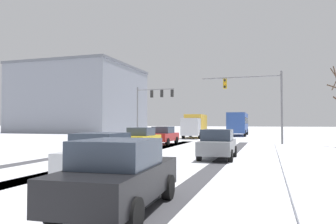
{
  "coord_description": "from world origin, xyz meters",
  "views": [
    {
      "loc": [
        7.34,
        -4.61,
        2.01
      ],
      "look_at": [
        0.0,
        18.61,
        2.8
      ],
      "focal_mm": 33.93,
      "sensor_mm": 36.0,
      "label": 1
    }
  ],
  "objects_px": {
    "car_red_lead": "(164,135)",
    "bus_oncoming": "(238,122)",
    "box_truck_delivery": "(195,125)",
    "traffic_signal_far_left": "(152,100)",
    "car_black_fifth": "(119,175)",
    "car_yellow_cab_second": "(142,138)",
    "car_silver_fourth": "(103,155)",
    "traffic_signal_near_right": "(258,94)",
    "office_building_far_left_block": "(82,100)",
    "car_grey_third": "(218,144)"
  },
  "relations": [
    {
      "from": "car_red_lead",
      "to": "car_silver_fourth",
      "type": "height_order",
      "value": "same"
    },
    {
      "from": "traffic_signal_near_right",
      "to": "car_yellow_cab_second",
      "type": "xyz_separation_m",
      "value": [
        -8.19,
        -7.12,
        -3.67
      ]
    },
    {
      "from": "car_black_fifth",
      "to": "office_building_far_left_block",
      "type": "height_order",
      "value": "office_building_far_left_block"
    },
    {
      "from": "car_silver_fourth",
      "to": "box_truck_delivery",
      "type": "height_order",
      "value": "box_truck_delivery"
    },
    {
      "from": "office_building_far_left_block",
      "to": "traffic_signal_near_right",
      "type": "bearing_deg",
      "value": -38.01
    },
    {
      "from": "car_red_lead",
      "to": "car_grey_third",
      "type": "relative_size",
      "value": 1.0
    },
    {
      "from": "traffic_signal_far_left",
      "to": "car_silver_fourth",
      "type": "xyz_separation_m",
      "value": [
        8.03,
        -26.67,
        -3.94
      ]
    },
    {
      "from": "bus_oncoming",
      "to": "car_red_lead",
      "type": "bearing_deg",
      "value": -102.38
    },
    {
      "from": "car_yellow_cab_second",
      "to": "car_silver_fourth",
      "type": "distance_m",
      "value": 12.12
    },
    {
      "from": "traffic_signal_far_left",
      "to": "box_truck_delivery",
      "type": "distance_m",
      "value": 6.47
    },
    {
      "from": "office_building_far_left_block",
      "to": "car_red_lead",
      "type": "bearing_deg",
      "value": -46.97
    },
    {
      "from": "box_truck_delivery",
      "to": "office_building_far_left_block",
      "type": "relative_size",
      "value": 0.35
    },
    {
      "from": "traffic_signal_near_right",
      "to": "car_red_lead",
      "type": "height_order",
      "value": "traffic_signal_near_right"
    },
    {
      "from": "car_yellow_cab_second",
      "to": "bus_oncoming",
      "type": "distance_m",
      "value": 27.68
    },
    {
      "from": "car_grey_third",
      "to": "box_truck_delivery",
      "type": "height_order",
      "value": "box_truck_delivery"
    },
    {
      "from": "car_silver_fourth",
      "to": "office_building_far_left_block",
      "type": "bearing_deg",
      "value": 123.6
    },
    {
      "from": "car_silver_fourth",
      "to": "box_truck_delivery",
      "type": "bearing_deg",
      "value": 96.19
    },
    {
      "from": "car_red_lead",
      "to": "bus_oncoming",
      "type": "distance_m",
      "value": 22.32
    },
    {
      "from": "car_red_lead",
      "to": "box_truck_delivery",
      "type": "height_order",
      "value": "box_truck_delivery"
    },
    {
      "from": "car_yellow_cab_second",
      "to": "car_silver_fourth",
      "type": "xyz_separation_m",
      "value": [
        3.23,
        -11.68,
        0.0
      ]
    },
    {
      "from": "car_grey_third",
      "to": "box_truck_delivery",
      "type": "xyz_separation_m",
      "value": [
        -6.38,
        22.6,
        0.82
      ]
    },
    {
      "from": "box_truck_delivery",
      "to": "bus_oncoming",
      "type": "bearing_deg",
      "value": 63.25
    },
    {
      "from": "traffic_signal_far_left",
      "to": "car_silver_fourth",
      "type": "distance_m",
      "value": 28.13
    },
    {
      "from": "traffic_signal_far_left",
      "to": "car_black_fifth",
      "type": "xyz_separation_m",
      "value": [
        10.62,
        -30.52,
        -3.94
      ]
    },
    {
      "from": "car_red_lead",
      "to": "bus_oncoming",
      "type": "height_order",
      "value": "bus_oncoming"
    },
    {
      "from": "car_black_fifth",
      "to": "traffic_signal_near_right",
      "type": "bearing_deg",
      "value": 83.99
    },
    {
      "from": "car_yellow_cab_second",
      "to": "car_silver_fourth",
      "type": "height_order",
      "value": "same"
    },
    {
      "from": "car_silver_fourth",
      "to": "bus_oncoming",
      "type": "xyz_separation_m",
      "value": [
        1.45,
        38.93,
        1.18
      ]
    },
    {
      "from": "car_red_lead",
      "to": "box_truck_delivery",
      "type": "distance_m",
      "value": 12.53
    },
    {
      "from": "car_silver_fourth",
      "to": "office_building_far_left_block",
      "type": "height_order",
      "value": "office_building_far_left_block"
    },
    {
      "from": "car_yellow_cab_second",
      "to": "traffic_signal_far_left",
      "type": "bearing_deg",
      "value": 107.79
    },
    {
      "from": "box_truck_delivery",
      "to": "office_building_far_left_block",
      "type": "distance_m",
      "value": 33.52
    },
    {
      "from": "car_silver_fourth",
      "to": "traffic_signal_near_right",
      "type": "bearing_deg",
      "value": 75.2
    },
    {
      "from": "car_grey_third",
      "to": "bus_oncoming",
      "type": "bearing_deg",
      "value": 93.06
    },
    {
      "from": "traffic_signal_near_right",
      "to": "car_black_fifth",
      "type": "distance_m",
      "value": 23.07
    },
    {
      "from": "bus_oncoming",
      "to": "car_black_fifth",
      "type": "bearing_deg",
      "value": -88.49
    },
    {
      "from": "car_grey_third",
      "to": "car_black_fifth",
      "type": "bearing_deg",
      "value": -93.02
    },
    {
      "from": "car_silver_fourth",
      "to": "box_truck_delivery",
      "type": "xyz_separation_m",
      "value": [
        -3.22,
        29.66,
        0.82
      ]
    },
    {
      "from": "bus_oncoming",
      "to": "office_building_far_left_block",
      "type": "xyz_separation_m",
      "value": [
        -32.79,
        8.23,
        4.78
      ]
    },
    {
      "from": "car_red_lead",
      "to": "box_truck_delivery",
      "type": "bearing_deg",
      "value": 89.52
    },
    {
      "from": "traffic_signal_near_right",
      "to": "car_black_fifth",
      "type": "xyz_separation_m",
      "value": [
        -2.38,
        -22.65,
        -3.67
      ]
    },
    {
      "from": "traffic_signal_far_left",
      "to": "car_red_lead",
      "type": "xyz_separation_m",
      "value": [
        4.71,
        -9.51,
        -3.94
      ]
    },
    {
      "from": "car_grey_third",
      "to": "car_silver_fourth",
      "type": "distance_m",
      "value": 7.74
    },
    {
      "from": "box_truck_delivery",
      "to": "office_building_far_left_block",
      "type": "xyz_separation_m",
      "value": [
        -28.12,
        17.51,
        5.14
      ]
    },
    {
      "from": "office_building_far_left_block",
      "to": "box_truck_delivery",
      "type": "bearing_deg",
      "value": -31.9
    },
    {
      "from": "traffic_signal_near_right",
      "to": "car_yellow_cab_second",
      "type": "bearing_deg",
      "value": -139.02
    },
    {
      "from": "car_yellow_cab_second",
      "to": "car_grey_third",
      "type": "relative_size",
      "value": 1.0
    },
    {
      "from": "car_red_lead",
      "to": "car_yellow_cab_second",
      "type": "xyz_separation_m",
      "value": [
        0.1,
        -5.48,
        0.0
      ]
    },
    {
      "from": "car_yellow_cab_second",
      "to": "car_grey_third",
      "type": "xyz_separation_m",
      "value": [
        6.38,
        -4.62,
        0.0
      ]
    },
    {
      "from": "car_silver_fourth",
      "to": "office_building_far_left_block",
      "type": "xyz_separation_m",
      "value": [
        -31.34,
        47.17,
        5.96
      ]
    }
  ]
}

